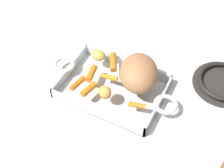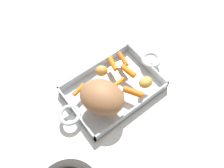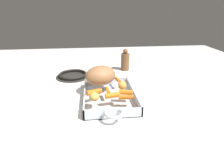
% 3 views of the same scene
% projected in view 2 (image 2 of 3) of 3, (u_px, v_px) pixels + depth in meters
% --- Properties ---
extents(ground_plane, '(2.30, 2.30, 0.00)m').
position_uv_depth(ground_plane, '(113.00, 90.00, 0.83)').
color(ground_plane, white).
extents(roasting_dish, '(0.45, 0.23, 0.05)m').
position_uv_depth(roasting_dish, '(113.00, 88.00, 0.81)').
color(roasting_dish, silver).
rests_on(roasting_dish, ground_plane).
extents(pork_roast, '(0.17, 0.19, 0.09)m').
position_uv_depth(pork_roast, '(102.00, 97.00, 0.71)').
color(pork_roast, '#A06C44').
rests_on(pork_roast, roasting_dish).
extents(baby_carrot_short, '(0.05, 0.07, 0.03)m').
position_uv_depth(baby_carrot_short, '(133.00, 92.00, 0.76)').
color(baby_carrot_short, orange).
rests_on(baby_carrot_short, roasting_dish).
extents(baby_carrot_northwest, '(0.03, 0.07, 0.02)m').
position_uv_depth(baby_carrot_northwest, '(123.00, 59.00, 0.83)').
color(baby_carrot_northwest, orange).
rests_on(baby_carrot_northwest, roasting_dish).
extents(baby_carrot_southwest, '(0.04, 0.06, 0.02)m').
position_uv_depth(baby_carrot_southwest, '(113.00, 64.00, 0.82)').
color(baby_carrot_southwest, orange).
rests_on(baby_carrot_southwest, roasting_dish).
extents(baby_carrot_center_right, '(0.03, 0.07, 0.02)m').
position_uv_depth(baby_carrot_center_right, '(128.00, 71.00, 0.80)').
color(baby_carrot_center_right, orange).
rests_on(baby_carrot_center_right, roasting_dish).
extents(baby_carrot_center_left, '(0.05, 0.03, 0.02)m').
position_uv_depth(baby_carrot_center_left, '(79.00, 90.00, 0.77)').
color(baby_carrot_center_left, orange).
rests_on(baby_carrot_center_left, roasting_dish).
extents(baby_carrot_northeast, '(0.06, 0.02, 0.02)m').
position_uv_depth(baby_carrot_northeast, '(118.00, 83.00, 0.78)').
color(baby_carrot_northeast, orange).
rests_on(baby_carrot_northeast, roasting_dish).
extents(potato_golden_small, '(0.05, 0.05, 0.03)m').
position_uv_depth(potato_golden_small, '(146.00, 82.00, 0.77)').
color(potato_golden_small, gold).
rests_on(potato_golden_small, roasting_dish).
extents(potato_halved, '(0.06, 0.06, 0.04)m').
position_uv_depth(potato_halved, '(102.00, 71.00, 0.79)').
color(potato_halved, gold).
rests_on(potato_halved, roasting_dish).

